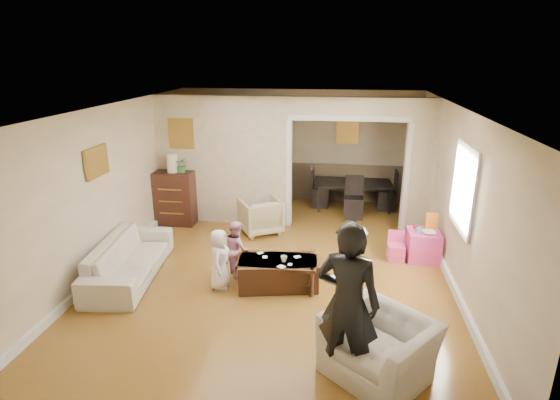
# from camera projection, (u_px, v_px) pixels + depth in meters

# --- Properties ---
(floor) EXTENTS (7.00, 7.00, 0.00)m
(floor) POSITION_uv_depth(u_px,v_px,m) (278.00, 262.00, 7.49)
(floor) COLOR #A36E2A
(floor) RESTS_ON ground
(partition_left) EXTENTS (2.75, 0.18, 2.60)m
(partition_left) POSITION_uv_depth(u_px,v_px,m) (224.00, 161.00, 8.95)
(partition_left) COLOR beige
(partition_left) RESTS_ON ground
(partition_right) EXTENTS (0.55, 0.18, 2.60)m
(partition_right) POSITION_uv_depth(u_px,v_px,m) (420.00, 167.00, 8.44)
(partition_right) COLOR beige
(partition_right) RESTS_ON ground
(partition_header) EXTENTS (2.22, 0.18, 0.35)m
(partition_header) POSITION_uv_depth(u_px,v_px,m) (350.00, 106.00, 8.27)
(partition_header) COLOR beige
(partition_header) RESTS_ON partition_right
(window_pane) EXTENTS (0.03, 0.95, 1.10)m
(window_pane) POSITION_uv_depth(u_px,v_px,m) (464.00, 188.00, 6.26)
(window_pane) COLOR white
(window_pane) RESTS_ON ground
(framed_art_partition) EXTENTS (0.45, 0.03, 0.55)m
(framed_art_partition) POSITION_uv_depth(u_px,v_px,m) (181.00, 134.00, 8.79)
(framed_art_partition) COLOR brown
(framed_art_partition) RESTS_ON partition_left
(framed_art_sofa_wall) EXTENTS (0.03, 0.55, 0.40)m
(framed_art_sofa_wall) POSITION_uv_depth(u_px,v_px,m) (96.00, 162.00, 6.71)
(framed_art_sofa_wall) COLOR brown
(framed_art_alcove) EXTENTS (0.45, 0.03, 0.55)m
(framed_art_alcove) POSITION_uv_depth(u_px,v_px,m) (348.00, 131.00, 10.04)
(framed_art_alcove) COLOR brown
(sofa) EXTENTS (1.04, 2.18, 0.61)m
(sofa) POSITION_uv_depth(u_px,v_px,m) (129.00, 259.00, 6.93)
(sofa) COLOR beige
(sofa) RESTS_ON ground
(armchair_back) EXTENTS (1.01, 1.02, 0.69)m
(armchair_back) POSITION_uv_depth(u_px,v_px,m) (260.00, 216.00, 8.66)
(armchair_back) COLOR tan
(armchair_back) RESTS_ON ground
(armchair_front) EXTENTS (1.41, 1.39, 0.69)m
(armchair_front) POSITION_uv_depth(u_px,v_px,m) (379.00, 347.00, 4.78)
(armchair_front) COLOR beige
(armchair_front) RESTS_ON ground
(dresser) EXTENTS (0.80, 0.45, 1.10)m
(dresser) POSITION_uv_depth(u_px,v_px,m) (175.00, 198.00, 9.05)
(dresser) COLOR #34170F
(dresser) RESTS_ON ground
(table_lamp) EXTENTS (0.22, 0.22, 0.36)m
(table_lamp) POSITION_uv_depth(u_px,v_px,m) (172.00, 163.00, 8.82)
(table_lamp) COLOR #F5E9C8
(table_lamp) RESTS_ON dresser
(potted_plant) EXTENTS (0.28, 0.24, 0.31)m
(potted_plant) POSITION_uv_depth(u_px,v_px,m) (182.00, 165.00, 8.80)
(potted_plant) COLOR #407534
(potted_plant) RESTS_ON dresser
(coffee_table) EXTENTS (1.26, 0.80, 0.44)m
(coffee_table) POSITION_uv_depth(u_px,v_px,m) (278.00, 273.00, 6.66)
(coffee_table) COLOR #341E10
(coffee_table) RESTS_ON ground
(coffee_cup) EXTENTS (0.11, 0.11, 0.09)m
(coffee_cup) POSITION_uv_depth(u_px,v_px,m) (284.00, 259.00, 6.52)
(coffee_cup) COLOR silver
(coffee_cup) RESTS_ON coffee_table
(play_table) EXTENTS (0.54, 0.54, 0.51)m
(play_table) POSITION_uv_depth(u_px,v_px,m) (423.00, 245.00, 7.54)
(play_table) COLOR #E83D97
(play_table) RESTS_ON ground
(cereal_box) EXTENTS (0.20, 0.07, 0.30)m
(cereal_box) POSITION_uv_depth(u_px,v_px,m) (432.00, 221.00, 7.49)
(cereal_box) COLOR yellow
(cereal_box) RESTS_ON play_table
(cyan_cup) EXTENTS (0.08, 0.08, 0.08)m
(cyan_cup) POSITION_uv_depth(u_px,v_px,m) (419.00, 230.00, 7.41)
(cyan_cup) COLOR #29C0CD
(cyan_cup) RESTS_ON play_table
(toy_block) EXTENTS (0.10, 0.08, 0.05)m
(toy_block) POSITION_uv_depth(u_px,v_px,m) (416.00, 227.00, 7.58)
(toy_block) COLOR red
(toy_block) RESTS_ON play_table
(play_bowl) EXTENTS (0.23, 0.23, 0.05)m
(play_bowl) POSITION_uv_depth(u_px,v_px,m) (429.00, 233.00, 7.33)
(play_bowl) COLOR silver
(play_bowl) RESTS_ON play_table
(dining_table) EXTENTS (1.77, 1.07, 0.60)m
(dining_table) POSITION_uv_depth(u_px,v_px,m) (353.00, 195.00, 10.05)
(dining_table) COLOR black
(dining_table) RESTS_ON ground
(adult_person) EXTENTS (0.76, 0.59, 1.84)m
(adult_person) POSITION_uv_depth(u_px,v_px,m) (348.00, 304.00, 4.54)
(adult_person) COLOR black
(adult_person) RESTS_ON ground
(child_kneel_a) EXTENTS (0.31, 0.46, 0.93)m
(child_kneel_a) POSITION_uv_depth(u_px,v_px,m) (220.00, 259.00, 6.55)
(child_kneel_a) COLOR white
(child_kneel_a) RESTS_ON ground
(child_kneel_b) EXTENTS (0.52, 0.55, 0.90)m
(child_kneel_b) POSITION_uv_depth(u_px,v_px,m) (237.00, 248.00, 6.96)
(child_kneel_b) COLOR pink
(child_kneel_b) RESTS_ON ground
(child_toddler) EXTENTS (0.46, 0.50, 0.82)m
(child_toddler) POSITION_uv_depth(u_px,v_px,m) (348.00, 245.00, 7.17)
(child_toddler) COLOR black
(child_toddler) RESTS_ON ground
(craft_papers) EXTENTS (0.70, 0.54, 0.00)m
(craft_papers) POSITION_uv_depth(u_px,v_px,m) (279.00, 260.00, 6.59)
(craft_papers) COLOR white
(craft_papers) RESTS_ON coffee_table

